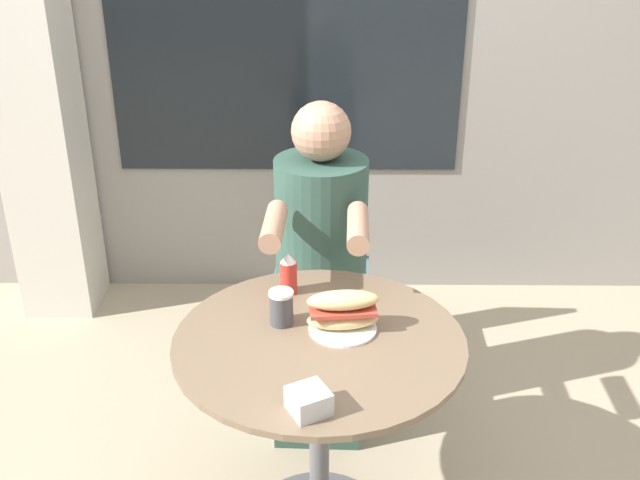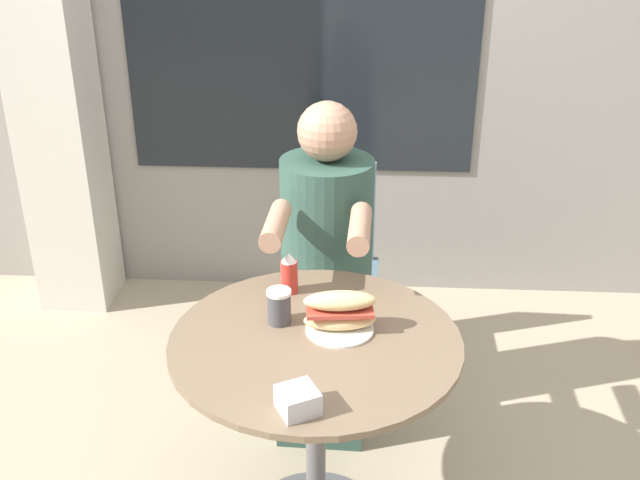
{
  "view_description": "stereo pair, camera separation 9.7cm",
  "coord_description": "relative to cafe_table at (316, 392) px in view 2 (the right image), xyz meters",
  "views": [
    {
      "loc": [
        0.02,
        -1.76,
        1.86
      ],
      "look_at": [
        0.0,
        0.22,
        0.91
      ],
      "focal_mm": 42.0,
      "sensor_mm": 36.0,
      "label": 1
    },
    {
      "loc": [
        0.12,
        -1.75,
        1.86
      ],
      "look_at": [
        0.0,
        0.22,
        0.91
      ],
      "focal_mm": 42.0,
      "sensor_mm": 36.0,
      "label": 2
    }
  ],
  "objects": [
    {
      "name": "lattice_pillar",
      "position": [
        -1.24,
        1.41,
        0.67
      ],
      "size": [
        0.32,
        0.32,
        2.4
      ],
      "color": "beige",
      "rests_on": "ground_plane"
    },
    {
      "name": "cafe_table",
      "position": [
        0.0,
        0.0,
        0.0
      ],
      "size": [
        0.82,
        0.82,
        0.71
      ],
      "color": "brown",
      "rests_on": "ground_plane"
    },
    {
      "name": "sandwich_on_plate",
      "position": [
        0.07,
        0.05,
        0.24
      ],
      "size": [
        0.21,
        0.19,
        0.12
      ],
      "rotation": [
        0.0,
        0.0,
        0.11
      ],
      "color": "white",
      "rests_on": "cafe_table"
    },
    {
      "name": "condiment_bottle",
      "position": [
        -0.1,
        0.26,
        0.25
      ],
      "size": [
        0.05,
        0.05,
        0.13
      ],
      "color": "red",
      "rests_on": "cafe_table"
    },
    {
      "name": "seated_diner",
      "position": [
        -0.01,
        0.59,
        0.01
      ],
      "size": [
        0.34,
        0.59,
        1.21
      ],
      "rotation": [
        0.0,
        0.0,
        3.11
      ],
      "color": "#2D4C42",
      "rests_on": "ground_plane"
    },
    {
      "name": "drink_cup",
      "position": [
        -0.11,
        0.08,
        0.23
      ],
      "size": [
        0.07,
        0.07,
        0.1
      ],
      "color": "#424247",
      "rests_on": "cafe_table"
    },
    {
      "name": "diner_chair",
      "position": [
        -0.0,
        0.93,
        -0.01
      ],
      "size": [
        0.39,
        0.39,
        0.87
      ],
      "rotation": [
        0.0,
        0.0,
        3.11
      ],
      "color": "slate",
      "rests_on": "ground_plane"
    },
    {
      "name": "napkin_box",
      "position": [
        -0.02,
        -0.32,
        0.21
      ],
      "size": [
        0.12,
        0.12,
        0.06
      ],
      "rotation": [
        0.0,
        0.0,
        0.49
      ],
      "color": "silver",
      "rests_on": "cafe_table"
    }
  ]
}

